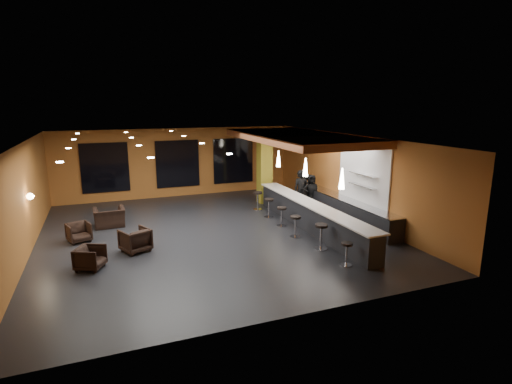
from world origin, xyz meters
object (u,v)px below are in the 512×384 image
object	(u,v)px
armchair_b	(135,240)
staff_c	(311,191)
staff_b	(305,189)
armchair_a	(90,258)
pendant_1	(306,167)
column	(265,167)
staff_a	(301,191)
bar_stool_3	(282,214)
pendant_0	(342,179)
bar_stool_2	(296,224)
bar_stool_5	(258,198)
armchair_d	(109,217)
bar_stool_1	(321,233)
bar_counter	(310,217)
bar_stool_4	(269,205)
prep_counter	(347,210)
bar_stool_0	(347,251)
armchair_c	(79,232)
pendant_2	(279,159)

from	to	relation	value
armchair_b	staff_c	bearing A→B (deg)	175.07
staff_b	armchair_b	xyz separation A→B (m)	(-7.85, -3.00, -0.49)
armchair_a	pendant_1	bearing A→B (deg)	-54.02
column	staff_a	bearing A→B (deg)	-64.67
armchair_a	bar_stool_3	world-z (taller)	bar_stool_3
pendant_0	bar_stool_2	distance (m)	2.50
pendant_0	armchair_b	distance (m)	7.05
staff_b	staff_c	world-z (taller)	staff_b
staff_a	bar_stool_3	xyz separation A→B (m)	(-1.79, -1.81, -0.43)
armchair_b	bar_stool_5	bearing A→B (deg)	-173.31
staff_b	armchair_d	xyz separation A→B (m)	(-8.57, 0.14, -0.50)
staff_c	staff_a	bearing A→B (deg)	-146.83
staff_c	bar_stool_3	world-z (taller)	staff_c
bar_stool_1	staff_b	bearing A→B (deg)	67.48
staff_a	bar_counter	bearing A→B (deg)	-95.97
column	bar_stool_4	world-z (taller)	column
prep_counter	bar_stool_1	world-z (taller)	bar_stool_1
bar_stool_0	bar_stool_4	world-z (taller)	bar_stool_4
prep_counter	staff_c	world-z (taller)	staff_c
armchair_c	armchair_d	bearing A→B (deg)	35.67
pendant_0	armchair_a	bearing A→B (deg)	172.20
prep_counter	bar_stool_4	xyz separation A→B (m)	(-2.83, 1.61, 0.09)
armchair_c	armchair_d	world-z (taller)	armchair_d
bar_stool_0	bar_stool_1	size ratio (longest dim) A/B	0.83
column	armchair_b	size ratio (longest dim) A/B	4.11
bar_stool_1	bar_stool_3	distance (m)	2.78
pendant_1	armchair_c	bearing A→B (deg)	171.39
pendant_2	staff_b	distance (m)	2.03
armchair_c	bar_stool_2	bearing A→B (deg)	-36.60
prep_counter	column	bearing A→B (deg)	116.00
armchair_b	bar_stool_0	world-z (taller)	armchair_b
armchair_b	column	bearing A→B (deg)	-168.96
staff_b	armchair_c	world-z (taller)	staff_b
pendant_1	armchair_b	size ratio (longest dim) A/B	0.82
prep_counter	armchair_d	distance (m)	9.56
staff_b	staff_c	size ratio (longest dim) A/B	1.12
pendant_2	bar_stool_3	xyz separation A→B (m)	(-0.84, -2.21, -1.86)
prep_counter	bar_stool_5	size ratio (longest dim) A/B	7.18
armchair_b	armchair_c	distance (m)	2.43
staff_c	bar_stool_1	distance (m)	5.36
pendant_2	bar_stool_4	world-z (taller)	pendant_2
prep_counter	pendant_0	xyz separation A→B (m)	(-2.00, -2.50, 1.92)
bar_stool_2	bar_stool_4	distance (m)	2.69
prep_counter	armchair_b	xyz separation A→B (m)	(-8.45, -0.44, -0.04)
prep_counter	bar_stool_5	bearing A→B (deg)	134.05
bar_counter	bar_stool_5	bearing A→B (deg)	103.50
column	bar_stool_2	xyz separation A→B (m)	(-0.93, -5.19, -1.24)
staff_b	bar_stool_3	size ratio (longest dim) A/B	2.27
staff_c	bar_stool_4	xyz separation A→B (m)	(-2.43, -0.75, -0.26)
pendant_2	bar_stool_4	bearing A→B (deg)	-132.82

